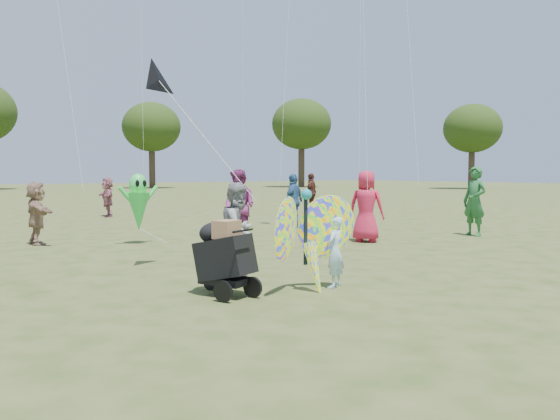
% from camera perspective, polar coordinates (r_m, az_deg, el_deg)
% --- Properties ---
extents(ground, '(160.00, 160.00, 0.00)m').
position_cam_1_polar(ground, '(8.81, 6.89, -7.66)').
color(ground, '#51592B').
rests_on(ground, ground).
extents(child_girl, '(0.48, 0.42, 1.11)m').
position_cam_1_polar(child_girl, '(8.43, 5.73, -4.33)').
color(child_girl, '#B0DCF9').
rests_on(child_girl, ground).
extents(adult_man, '(0.98, 0.92, 1.60)m').
position_cam_1_polar(adult_man, '(9.06, -4.34, -2.18)').
color(adult_man, gray).
rests_on(adult_man, ground).
extents(grey_bag, '(0.51, 0.42, 0.16)m').
position_cam_1_polar(grey_bag, '(8.56, -5.42, -7.43)').
color(grey_bag, gray).
rests_on(grey_bag, ground).
extents(crowd_a, '(0.95, 1.06, 1.82)m').
position_cam_1_polar(crowd_a, '(13.97, 9.00, 0.40)').
color(crowd_a, '#C92040').
rests_on(crowd_a, ground).
extents(crowd_c, '(1.09, 0.80, 1.72)m').
position_cam_1_polar(crowd_c, '(17.10, 1.45, 0.93)').
color(crowd_c, '#345F90').
rests_on(crowd_c, ground).
extents(crowd_d, '(0.47, 1.44, 1.54)m').
position_cam_1_polar(crowd_d, '(14.55, -24.10, -0.30)').
color(crowd_d, '#9A755F').
rests_on(crowd_d, ground).
extents(crowd_e, '(0.93, 1.06, 1.84)m').
position_cam_1_polar(crowd_e, '(13.46, -4.28, 0.35)').
color(crowd_e, '#7F2A66').
rests_on(crowd_e, ground).
extents(crowd_f, '(0.53, 0.74, 1.93)m').
position_cam_1_polar(crowd_f, '(16.05, 19.67, 0.87)').
color(crowd_f, '#266532').
rests_on(crowd_f, ground).
extents(crowd_h, '(1.08, 0.87, 1.72)m').
position_cam_1_polar(crowd_h, '(23.79, 3.29, 1.79)').
color(crowd_h, '#4B2119').
rests_on(crowd_h, ground).
extents(crowd_j, '(0.70, 1.51, 1.56)m').
position_cam_1_polar(crowd_j, '(22.69, -17.58, 1.30)').
color(crowd_j, '#9F5B6A').
rests_on(crowd_j, ground).
extents(jogging_stroller, '(0.75, 1.14, 1.09)m').
position_cam_1_polar(jogging_stroller, '(7.91, -5.93, -4.47)').
color(jogging_stroller, black).
rests_on(jogging_stroller, ground).
extents(butterfly_kite, '(1.74, 0.75, 1.73)m').
position_cam_1_polar(butterfly_kite, '(8.09, 3.06, -3.19)').
color(butterfly_kite, '#E05623').
rests_on(butterfly_kite, ground).
extents(delta_kite_rig, '(1.63, 1.60, 2.50)m').
position_cam_1_polar(delta_kite_rig, '(9.99, -12.53, 13.03)').
color(delta_kite_rig, black).
rests_on(delta_kite_rig, ground).
extents(alien_kite, '(1.12, 0.69, 1.74)m').
position_cam_1_polar(alien_kite, '(13.80, -14.56, 0.53)').
color(alien_kite, '#34DF4E').
rests_on(alien_kite, ground).
extents(tree_line, '(91.78, 33.60, 10.79)m').
position_cam_1_polar(tree_line, '(52.41, -25.84, 9.17)').
color(tree_line, '#3A2D21').
rests_on(tree_line, ground).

